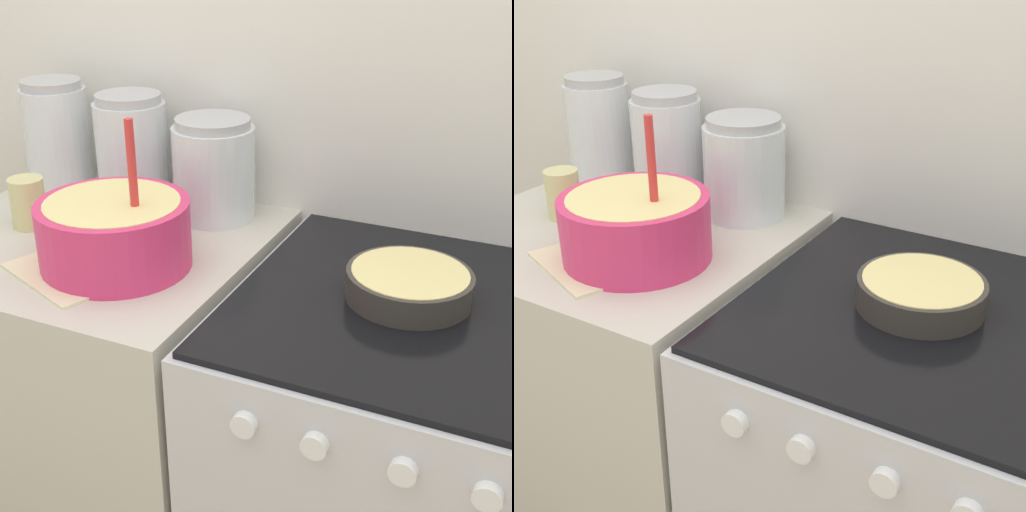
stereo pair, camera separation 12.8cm
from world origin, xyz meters
The scene contains 10 objects.
wall_back centered at (0.00, 0.66, 1.20)m, with size 4.40×0.05×2.40m.
countertop_cabinet centered at (-0.35, 0.32, 0.45)m, with size 0.70×0.64×0.90m.
stove centered at (0.33, 0.32, 0.45)m, with size 0.64×0.65×0.90m.
mixing_bowl centered at (-0.22, 0.23, 0.97)m, with size 0.29×0.29×0.29m.
baking_pan centered at (0.32, 0.33, 0.93)m, with size 0.22×0.22×0.05m.
storage_jar_left centered at (-0.58, 0.53, 1.01)m, with size 0.15×0.15×0.26m.
storage_jar_middle centered at (-0.37, 0.53, 1.01)m, with size 0.16×0.16×0.25m.
storage_jar_right centered at (-0.16, 0.53, 0.99)m, with size 0.18×0.18×0.22m.
tin_can centered at (-0.50, 0.31, 0.95)m, with size 0.07×0.07×0.11m.
recipe_page centered at (-0.27, 0.19, 0.90)m, with size 0.30×0.29×0.01m.
Camera 1 is at (0.52, -0.77, 1.51)m, focal length 50.00 mm.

